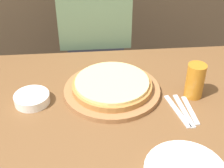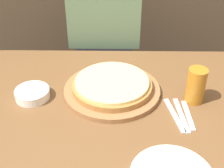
{
  "view_description": "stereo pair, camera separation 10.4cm",
  "coord_description": "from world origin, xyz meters",
  "px_view_note": "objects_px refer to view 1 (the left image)",
  "views": [
    {
      "loc": [
        -0.12,
        -0.9,
        1.47
      ],
      "look_at": [
        -0.03,
        0.12,
        0.78
      ],
      "focal_mm": 50.0,
      "sensor_mm": 36.0,
      "label": 1
    },
    {
      "loc": [
        -0.02,
        -0.9,
        1.47
      ],
      "look_at": [
        -0.03,
        0.12,
        0.78
      ],
      "focal_mm": 50.0,
      "sensor_mm": 36.0,
      "label": 2
    }
  ],
  "objects_px": {
    "beer_glass": "(195,79)",
    "side_bowl": "(32,99)",
    "spoon": "(190,110)",
    "diner_person": "(95,51)",
    "fork": "(177,111)",
    "dinner_knife": "(184,110)",
    "pizza_on_board": "(112,87)"
  },
  "relations": [
    {
      "from": "beer_glass",
      "to": "side_bowl",
      "type": "height_order",
      "value": "beer_glass"
    },
    {
      "from": "spoon",
      "to": "diner_person",
      "type": "bearing_deg",
      "value": 116.67
    },
    {
      "from": "fork",
      "to": "dinner_knife",
      "type": "bearing_deg",
      "value": 0.0
    },
    {
      "from": "beer_glass",
      "to": "spoon",
      "type": "relative_size",
      "value": 0.85
    },
    {
      "from": "dinner_knife",
      "to": "fork",
      "type": "bearing_deg",
      "value": 180.0
    },
    {
      "from": "fork",
      "to": "dinner_knife",
      "type": "height_order",
      "value": "same"
    },
    {
      "from": "beer_glass",
      "to": "dinner_knife",
      "type": "height_order",
      "value": "beer_glass"
    },
    {
      "from": "beer_glass",
      "to": "dinner_knife",
      "type": "xyz_separation_m",
      "value": [
        -0.06,
        -0.09,
        -0.07
      ]
    },
    {
      "from": "side_bowl",
      "to": "dinner_knife",
      "type": "bearing_deg",
      "value": -10.34
    },
    {
      "from": "beer_glass",
      "to": "pizza_on_board",
      "type": "bearing_deg",
      "value": 171.04
    },
    {
      "from": "fork",
      "to": "dinner_knife",
      "type": "distance_m",
      "value": 0.02
    },
    {
      "from": "pizza_on_board",
      "to": "diner_person",
      "type": "bearing_deg",
      "value": 95.28
    },
    {
      "from": "pizza_on_board",
      "to": "dinner_knife",
      "type": "relative_size",
      "value": 1.99
    },
    {
      "from": "beer_glass",
      "to": "spoon",
      "type": "distance_m",
      "value": 0.12
    },
    {
      "from": "fork",
      "to": "diner_person",
      "type": "xyz_separation_m",
      "value": [
        -0.28,
        0.65,
        -0.09
      ]
    },
    {
      "from": "side_bowl",
      "to": "fork",
      "type": "bearing_deg",
      "value": -10.81
    },
    {
      "from": "fork",
      "to": "spoon",
      "type": "height_order",
      "value": "same"
    },
    {
      "from": "side_bowl",
      "to": "fork",
      "type": "distance_m",
      "value": 0.55
    },
    {
      "from": "diner_person",
      "to": "side_bowl",
      "type": "bearing_deg",
      "value": -115.79
    },
    {
      "from": "side_bowl",
      "to": "spoon",
      "type": "bearing_deg",
      "value": -9.91
    },
    {
      "from": "side_bowl",
      "to": "diner_person",
      "type": "height_order",
      "value": "diner_person"
    },
    {
      "from": "side_bowl",
      "to": "dinner_knife",
      "type": "relative_size",
      "value": 0.7
    },
    {
      "from": "pizza_on_board",
      "to": "fork",
      "type": "xyz_separation_m",
      "value": [
        0.23,
        -0.14,
        -0.02
      ]
    },
    {
      "from": "beer_glass",
      "to": "dinner_knife",
      "type": "distance_m",
      "value": 0.13
    },
    {
      "from": "dinner_knife",
      "to": "spoon",
      "type": "distance_m",
      "value": 0.03
    },
    {
      "from": "fork",
      "to": "dinner_knife",
      "type": "xyz_separation_m",
      "value": [
        0.02,
        0.0,
        0.0
      ]
    },
    {
      "from": "spoon",
      "to": "diner_person",
      "type": "xyz_separation_m",
      "value": [
        -0.33,
        0.65,
        -0.09
      ]
    },
    {
      "from": "fork",
      "to": "diner_person",
      "type": "distance_m",
      "value": 0.71
    },
    {
      "from": "pizza_on_board",
      "to": "diner_person",
      "type": "height_order",
      "value": "diner_person"
    },
    {
      "from": "spoon",
      "to": "beer_glass",
      "type": "bearing_deg",
      "value": 68.13
    },
    {
      "from": "side_bowl",
      "to": "beer_glass",
      "type": "bearing_deg",
      "value": -0.97
    },
    {
      "from": "side_bowl",
      "to": "diner_person",
      "type": "relative_size",
      "value": 0.1
    }
  ]
}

